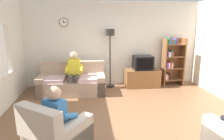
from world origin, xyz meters
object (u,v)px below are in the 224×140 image
person_on_couch (74,71)px  person_in_left_armchair (60,115)px  bookshelf (172,60)px  couch (72,83)px  tv_stand (142,78)px  armchair_near_window (57,135)px  floor_lamp (110,42)px  tv (143,63)px

person_on_couch → person_in_left_armchair: bearing=-91.2°
bookshelf → person_on_couch: bearing=-170.4°
person_on_couch → person_in_left_armchair: size_ratio=1.11×
couch → tv_stand: 2.24m
armchair_near_window → bookshelf: bearing=44.2°
couch → person_in_left_armchair: person_in_left_armchair is taller
bookshelf → person_in_left_armchair: bearing=-135.9°
tv_stand → bookshelf: size_ratio=0.70×
floor_lamp → armchair_near_window: (-1.21, -3.18, -1.16)m
floor_lamp → tv_stand: bearing=-5.4°
tv → person_on_couch: (-2.14, -0.43, -0.10)m
bookshelf → person_in_left_armchair: 4.44m
bookshelf → person_on_couch: (-3.13, -0.53, -0.13)m
couch → person_on_couch: 0.41m
tv_stand → person_in_left_armchair: (-2.19, -3.01, 0.32)m
armchair_near_window → person_on_couch: (0.11, 2.62, 0.41)m
armchair_near_window → person_in_left_armchair: size_ratio=1.06×
couch → floor_lamp: floor_lamp is taller
floor_lamp → person_in_left_armchair: floor_lamp is taller
tv_stand → bookshelf: bookshelf is taller
couch → floor_lamp: 1.69m
couch → tv: bearing=8.3°
bookshelf → tv: bearing=-174.5°
tv_stand → tv: 0.51m
person_in_left_armchair → armchair_near_window: bearing=-126.1°
couch → floor_lamp: size_ratio=1.04×
person_on_couch → armchair_near_window: bearing=-92.4°
tv → person_in_left_armchair: bearing=-126.3°
couch → person_in_left_armchair: bearing=-89.6°
tv_stand → tv: bearing=-90.0°
bookshelf → floor_lamp: size_ratio=0.85×
couch → armchair_near_window: (-0.03, -2.73, -0.02)m
couch → person_in_left_armchair: (0.02, -2.66, 0.29)m
tv → floor_lamp: (-1.04, 0.12, 0.66)m
tv → floor_lamp: 1.24m
couch → person_on_couch: bearing=-55.4°
armchair_near_window → floor_lamp: bearing=69.3°
person_in_left_armchair → tv_stand: bearing=53.9°
bookshelf → person_on_couch: 3.18m
tv_stand → armchair_near_window: 3.82m
tv_stand → armchair_near_window: bearing=-126.1°
couch → tv: size_ratio=3.20×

